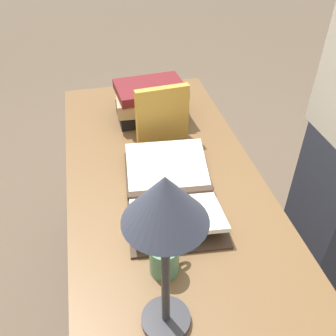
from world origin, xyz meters
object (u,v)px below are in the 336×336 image
object	(u,v)px
open_book	(171,191)
coffee_mug	(165,259)
book_standing_upright	(162,115)
reading_lamp	(165,215)
book_stack_tall	(151,101)

from	to	relation	value
open_book	coffee_mug	world-z (taller)	coffee_mug
open_book	book_standing_upright	distance (m)	0.32
open_book	reading_lamp	size ratio (longest dim) A/B	1.13
reading_lamp	coffee_mug	distance (m)	0.33
book_standing_upright	reading_lamp	bearing A→B (deg)	164.11
open_book	book_stack_tall	bearing A→B (deg)	2.44
book_standing_upright	reading_lamp	world-z (taller)	reading_lamp
open_book	reading_lamp	xyz separation A→B (m)	(-0.40, 0.10, 0.32)
book_stack_tall	reading_lamp	distance (m)	0.92
reading_lamp	open_book	bearing A→B (deg)	-14.58
open_book	book_standing_upright	size ratio (longest dim) A/B	2.26
book_standing_upright	coffee_mug	xyz separation A→B (m)	(-0.57, 0.11, -0.06)
coffee_mug	open_book	bearing A→B (deg)	-16.28
coffee_mug	reading_lamp	bearing A→B (deg)	168.78
book_standing_upright	reading_lamp	size ratio (longest dim) A/B	0.50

